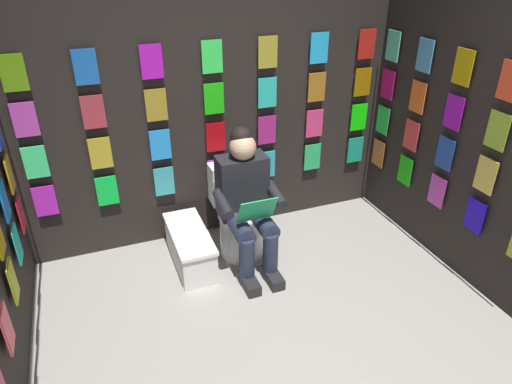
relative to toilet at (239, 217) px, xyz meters
The scene contains 5 objects.
display_wall_back 0.98m from the toilet, 80.94° to the right, with size 3.39×0.14×2.38m.
display_wall_left 1.94m from the toilet, 158.66° to the left, with size 0.14×2.07×2.38m.
toilet is the anchor object (origin of this frame).
person_reading 0.35m from the toilet, 89.65° to the left, with size 0.53×0.68×1.19m.
comic_longbox_near 0.49m from the toilet, ahead, with size 0.30×0.75×0.32m.
Camera 1 is at (1.02, 1.57, 2.42)m, focal length 32.31 mm.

